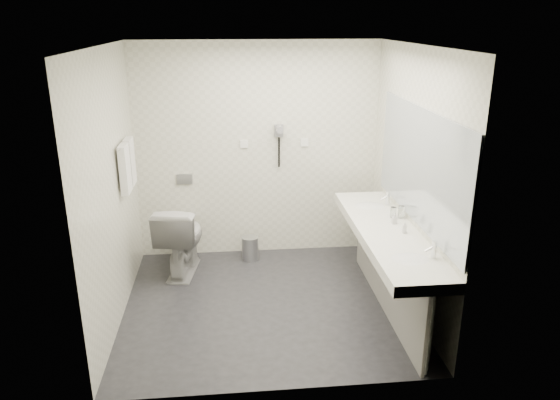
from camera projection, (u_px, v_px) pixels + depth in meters
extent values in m
plane|color=#242429|center=(267.00, 304.00, 5.30)|extent=(2.80, 2.80, 0.00)
plane|color=white|center=(264.00, 45.00, 4.48)|extent=(2.80, 2.80, 0.00)
plane|color=silver|center=(257.00, 152.00, 6.11)|extent=(2.80, 0.00, 2.80)
plane|color=silver|center=(279.00, 242.00, 3.67)|extent=(2.80, 0.00, 2.80)
plane|color=silver|center=(111.00, 190.00, 4.76)|extent=(0.00, 2.60, 2.60)
plane|color=silver|center=(412.00, 181.00, 5.02)|extent=(0.00, 2.60, 2.60)
cube|color=white|center=(387.00, 234.00, 4.95)|extent=(0.55, 2.20, 0.10)
cube|color=gray|center=(386.00, 274.00, 5.10)|extent=(0.03, 2.15, 0.75)
cylinder|color=silver|center=(429.00, 335.00, 4.12)|extent=(0.06, 0.06, 0.75)
cylinder|color=silver|center=(363.00, 233.00, 6.08)|extent=(0.06, 0.06, 0.75)
cube|color=#B2BCC6|center=(420.00, 166.00, 4.77)|extent=(0.02, 2.20, 1.05)
ellipsoid|color=white|center=(410.00, 260.00, 4.33)|extent=(0.40, 0.31, 0.05)
ellipsoid|color=white|center=(369.00, 207.00, 5.55)|extent=(0.40, 0.31, 0.05)
cylinder|color=silver|center=(434.00, 249.00, 4.32)|extent=(0.04, 0.04, 0.15)
cylinder|color=silver|center=(388.00, 198.00, 5.54)|extent=(0.04, 0.04, 0.15)
imported|color=silver|center=(394.00, 219.00, 5.05)|extent=(0.05, 0.05, 0.10)
imported|color=silver|center=(405.00, 227.00, 4.83)|extent=(0.05, 0.05, 0.11)
cylinder|color=silver|center=(393.00, 212.00, 5.21)|extent=(0.07, 0.07, 0.11)
cylinder|color=silver|center=(401.00, 212.00, 5.20)|extent=(0.09, 0.09, 0.12)
imported|color=white|center=(181.00, 238.00, 5.85)|extent=(0.58, 0.86, 0.81)
cube|color=#B2B5BA|center=(185.00, 179.00, 6.11)|extent=(0.18, 0.02, 0.12)
cylinder|color=#B2B5BA|center=(250.00, 249.00, 6.23)|extent=(0.22, 0.22, 0.27)
cylinder|color=#B2B5BA|center=(250.00, 238.00, 6.18)|extent=(0.20, 0.20, 0.02)
cylinder|color=silver|center=(124.00, 144.00, 5.18)|extent=(0.02, 0.62, 0.02)
cube|color=white|center=(125.00, 169.00, 5.12)|extent=(0.07, 0.24, 0.48)
cube|color=white|center=(130.00, 162.00, 5.38)|extent=(0.07, 0.24, 0.48)
cube|color=gray|center=(279.00, 131.00, 6.02)|extent=(0.10, 0.04, 0.14)
cylinder|color=gray|center=(279.00, 129.00, 5.95)|extent=(0.08, 0.14, 0.08)
cylinder|color=black|center=(279.00, 152.00, 6.09)|extent=(0.02, 0.02, 0.35)
cube|color=white|center=(244.00, 144.00, 6.05)|extent=(0.09, 0.02, 0.09)
cube|color=white|center=(304.00, 143.00, 6.12)|extent=(0.09, 0.02, 0.09)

